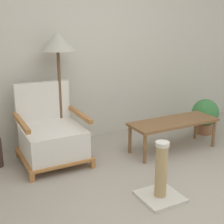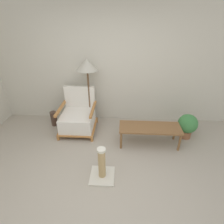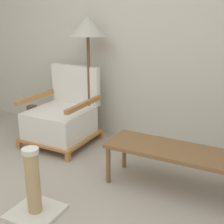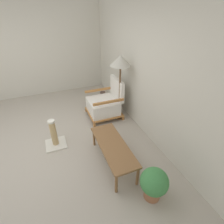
{
  "view_description": "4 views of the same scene",
  "coord_description": "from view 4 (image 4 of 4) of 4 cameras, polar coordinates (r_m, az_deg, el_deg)",
  "views": [
    {
      "loc": [
        -1.64,
        -1.79,
        1.66
      ],
      "look_at": [
        0.1,
        1.52,
        0.55
      ],
      "focal_mm": 50.0,
      "sensor_mm": 36.0,
      "label": 1
    },
    {
      "loc": [
        0.28,
        -1.6,
        2.31
      ],
      "look_at": [
        0.1,
        1.52,
        0.55
      ],
      "focal_mm": 28.0,
      "sensor_mm": 36.0,
      "label": 2
    },
    {
      "loc": [
        1.56,
        -1.28,
        1.58
      ],
      "look_at": [
        0.1,
        1.52,
        0.55
      ],
      "focal_mm": 50.0,
      "sensor_mm": 36.0,
      "label": 3
    },
    {
      "loc": [
        2.87,
        0.4,
        2.39
      ],
      "look_at": [
        0.1,
        1.52,
        0.55
      ],
      "focal_mm": 28.0,
      "sensor_mm": 36.0,
      "label": 4
    }
  ],
  "objects": [
    {
      "name": "ground_plane",
      "position": [
        3.75,
        -23.03,
        -11.04
      ],
      "size": [
        14.0,
        14.0,
        0.0
      ],
      "primitive_type": "plane",
      "color": "#A89E8E"
    },
    {
      "name": "wall_left",
      "position": [
        5.57,
        -21.72,
        18.81
      ],
      "size": [
        0.06,
        8.0,
        2.7
      ],
      "color": "beige",
      "rests_on": "ground_plane"
    },
    {
      "name": "armchair",
      "position": [
        4.27,
        -2.33,
        2.63
      ],
      "size": [
        0.76,
        0.78,
        0.92
      ],
      "color": "#B2753D",
      "rests_on": "ground_plane"
    },
    {
      "name": "wall_back",
      "position": [
        3.55,
        10.42,
        14.12
      ],
      "size": [
        8.0,
        0.06,
        2.7
      ],
      "color": "beige",
      "rests_on": "ground_plane"
    },
    {
      "name": "floor_lamp",
      "position": [
        3.79,
        2.77,
        15.45
      ],
      "size": [
        0.45,
        0.45,
        1.52
      ],
      "color": "brown",
      "rests_on": "ground_plane"
    },
    {
      "name": "coffee_table",
      "position": [
        2.98,
        0.35,
        -11.33
      ],
      "size": [
        1.19,
        0.43,
        0.4
      ],
      "color": "brown",
      "rests_on": "ground_plane"
    },
    {
      "name": "potted_plant",
      "position": [
        2.65,
        13.55,
        -21.66
      ],
      "size": [
        0.4,
        0.4,
        0.53
      ],
      "color": "#935B3D",
      "rests_on": "ground_plane"
    },
    {
      "name": "vase",
      "position": [
        4.91,
        -3.01,
        4.73
      ],
      "size": [
        0.14,
        0.14,
        0.35
      ],
      "primitive_type": "cylinder",
      "color": "#473328",
      "rests_on": "ground_plane"
    },
    {
      "name": "scratching_post",
      "position": [
        3.6,
        -18.27,
        -7.74
      ],
      "size": [
        0.39,
        0.39,
        0.58
      ],
      "color": "beige",
      "rests_on": "ground_plane"
    }
  ]
}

